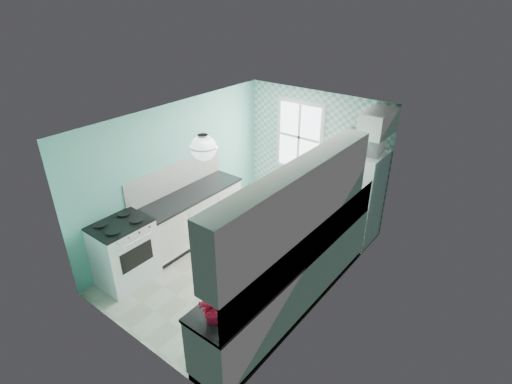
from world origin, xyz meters
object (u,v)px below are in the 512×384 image
Objects in this scene: potted_plant at (214,309)px; microwave at (364,142)px; sink at (329,223)px; stove at (124,251)px; fruit_bowl at (246,292)px; ceiling_light at (204,148)px; fridge at (357,196)px.

potted_plant is 3.87m from microwave.
sink is at bearing 90.57° from microwave.
microwave is at bearing 94.51° from sink.
stove is 2.51m from potted_plant.
fruit_bowl is at bearing 90.00° from potted_plant.
ceiling_light is 3.21m from fridge.
fridge is 1.02m from microwave.
fridge is 1.23m from sink.
sink is (1.20, 1.40, -1.39)m from ceiling_light.
ceiling_light is 1.45× the size of fruit_bowl.
stove is 2.44m from fruit_bowl.
stove is at bearing -178.50° from fruit_bowl.
potted_plant is at bearing -90.00° from fruit_bowl.
ceiling_light is 0.34× the size of stove.
fridge is at bearing 91.59° from fruit_bowl.
microwave is (2.31, 3.32, 1.33)m from stove.
ceiling_light reaches higher than sink.
sink is 0.87× the size of microwave.
stove is at bearing -149.86° from ceiling_light.
microwave reaches higher than stove.
fridge is 3.20× the size of sink.
stove is 3.22m from sink.
fridge is at bearing 49.99° from microwave.
fridge is at bearing 56.91° from stove.
potted_plant reaches higher than fruit_bowl.
fruit_bowl is (2.40, 0.06, 0.43)m from stove.
potted_plant is (2.40, -0.47, 0.58)m from stove.
fruit_bowl is (-0.00, -2.04, 0.04)m from sink.
microwave is at bearing 56.91° from stove.
ceiling_light is 0.57× the size of microwave.
sink is 1.53× the size of potted_plant.
stove is 1.69× the size of microwave.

